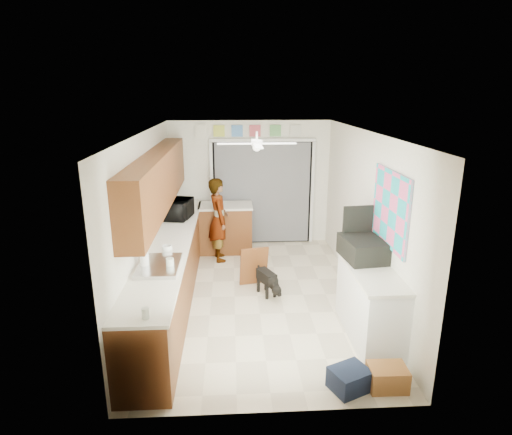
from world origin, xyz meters
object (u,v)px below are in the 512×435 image
object	(u,v)px
dog	(266,281)
cardboard_box	(387,377)
man	(219,220)
suitcase	(363,249)
microwave	(178,209)
navy_crate	(350,379)
cup	(167,249)
paper_towel_roll	(145,260)

from	to	relation	value
dog	cardboard_box	bearing A→B (deg)	-88.57
cardboard_box	man	world-z (taller)	man
suitcase	man	xyz separation A→B (m)	(-1.94, 2.41, -0.30)
dog	microwave	bearing A→B (deg)	117.89
microwave	dog	bearing A→B (deg)	-115.76
navy_crate	dog	size ratio (longest dim) A/B	0.70
suitcase	cardboard_box	world-z (taller)	suitcase
microwave	suitcase	world-z (taller)	microwave
suitcase	man	world-z (taller)	man
cup	man	distance (m)	2.18
microwave	dog	distance (m)	2.01
microwave	paper_towel_roll	size ratio (longest dim) A/B	2.59
microwave	man	distance (m)	0.85
cardboard_box	man	bearing A→B (deg)	116.52
cup	dog	size ratio (longest dim) A/B	0.26
suitcase	dog	distance (m)	1.72
suitcase	navy_crate	size ratio (longest dim) A/B	1.66
microwave	cardboard_box	xyz separation A→B (m)	(2.54, -3.35, -0.98)
paper_towel_roll	suitcase	distance (m)	2.78
cardboard_box	navy_crate	size ratio (longest dim) A/B	1.03
paper_towel_roll	navy_crate	size ratio (longest dim) A/B	0.58
cup	navy_crate	size ratio (longest dim) A/B	0.36
microwave	cup	distance (m)	1.67
cup	microwave	bearing A→B (deg)	91.24
paper_towel_roll	dog	bearing A→B (deg)	33.95
man	dog	distance (m)	1.77
cup	dog	distance (m)	1.70
dog	man	bearing A→B (deg)	92.28
microwave	navy_crate	world-z (taller)	microwave
cup	man	size ratio (longest dim) A/B	0.09
microwave	cardboard_box	world-z (taller)	microwave
suitcase	man	bearing A→B (deg)	122.06
paper_towel_roll	dog	xyz separation A→B (m)	(1.60, 1.08, -0.84)
cup	paper_towel_roll	distance (m)	0.54
paper_towel_roll	suitcase	xyz separation A→B (m)	(2.78, 0.16, 0.03)
cup	dog	world-z (taller)	cup
suitcase	dog	world-z (taller)	suitcase
cardboard_box	dog	bearing A→B (deg)	116.18
navy_crate	man	bearing A→B (deg)	111.34
microwave	man	world-z (taller)	man
paper_towel_roll	microwave	bearing A→B (deg)	85.66
cup	cardboard_box	size ratio (longest dim) A/B	0.35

